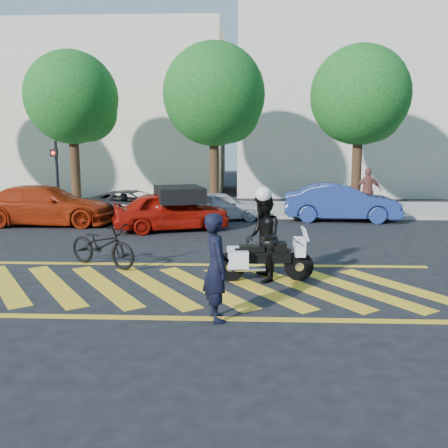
{
  "coord_description": "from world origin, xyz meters",
  "views": [
    {
      "loc": [
        1.33,
        -9.91,
        3.08
      ],
      "look_at": [
        0.85,
        2.02,
        1.05
      ],
      "focal_mm": 38.0,
      "sensor_mm": 36.0,
      "label": 1
    }
  ],
  "objects_px": {
    "parked_left": "(46,205)",
    "parked_right": "(341,202)",
    "police_motorcycle": "(263,258)",
    "bicycle": "(102,245)",
    "red_convertible": "(171,211)",
    "officer_bike": "(216,267)",
    "parked_mid_right": "(221,206)",
    "parked_mid_left": "(134,205)",
    "officer_moto": "(263,238)"
  },
  "relations": [
    {
      "from": "parked_left",
      "to": "parked_mid_right",
      "type": "bearing_deg",
      "value": -79.67
    },
    {
      "from": "parked_left",
      "to": "parked_right",
      "type": "xyz_separation_m",
      "value": [
        11.5,
        1.4,
        0.0
      ]
    },
    {
      "from": "officer_bike",
      "to": "red_convertible",
      "type": "xyz_separation_m",
      "value": [
        -2.1,
        8.73,
        -0.25
      ]
    },
    {
      "from": "bicycle",
      "to": "parked_right",
      "type": "xyz_separation_m",
      "value": [
        7.51,
        7.55,
        0.19
      ]
    },
    {
      "from": "police_motorcycle",
      "to": "parked_mid_right",
      "type": "distance_m",
      "value": 8.77
    },
    {
      "from": "parked_left",
      "to": "parked_right",
      "type": "bearing_deg",
      "value": -84.65
    },
    {
      "from": "police_motorcycle",
      "to": "red_convertible",
      "type": "relative_size",
      "value": 0.54
    },
    {
      "from": "parked_left",
      "to": "parked_mid_right",
      "type": "distance_m",
      "value": 6.78
    },
    {
      "from": "parked_mid_left",
      "to": "police_motorcycle",
      "type": "bearing_deg",
      "value": -142.5
    },
    {
      "from": "bicycle",
      "to": "red_convertible",
      "type": "distance_m",
      "value": 5.25
    },
    {
      "from": "parked_right",
      "to": "parked_mid_right",
      "type": "bearing_deg",
      "value": 93.96
    },
    {
      "from": "bicycle",
      "to": "parked_right",
      "type": "relative_size",
      "value": 0.47
    },
    {
      "from": "officer_moto",
      "to": "red_convertible",
      "type": "bearing_deg",
      "value": -158.72
    },
    {
      "from": "officer_moto",
      "to": "bicycle",
      "type": "bearing_deg",
      "value": -109.86
    },
    {
      "from": "parked_mid_right",
      "to": "parked_left",
      "type": "bearing_deg",
      "value": 94.18
    },
    {
      "from": "police_motorcycle",
      "to": "parked_left",
      "type": "bearing_deg",
      "value": 133.35
    },
    {
      "from": "police_motorcycle",
      "to": "officer_bike",
      "type": "bearing_deg",
      "value": -114.96
    },
    {
      "from": "officer_bike",
      "to": "parked_right",
      "type": "bearing_deg",
      "value": -38.71
    },
    {
      "from": "bicycle",
      "to": "red_convertible",
      "type": "relative_size",
      "value": 0.51
    },
    {
      "from": "police_motorcycle",
      "to": "parked_right",
      "type": "relative_size",
      "value": 0.49
    },
    {
      "from": "officer_bike",
      "to": "parked_left",
      "type": "relative_size",
      "value": 0.37
    },
    {
      "from": "officer_bike",
      "to": "bicycle",
      "type": "height_order",
      "value": "officer_bike"
    },
    {
      "from": "parked_mid_left",
      "to": "parked_right",
      "type": "bearing_deg",
      "value": -82.13
    },
    {
      "from": "bicycle",
      "to": "parked_mid_right",
      "type": "distance_m",
      "value": 8.0
    },
    {
      "from": "police_motorcycle",
      "to": "parked_mid_right",
      "type": "bearing_deg",
      "value": 94.56
    },
    {
      "from": "officer_moto",
      "to": "police_motorcycle",
      "type": "bearing_deg",
      "value": 75.1
    },
    {
      "from": "bicycle",
      "to": "parked_mid_right",
      "type": "bearing_deg",
      "value": 9.34
    },
    {
      "from": "parked_left",
      "to": "parked_mid_left",
      "type": "distance_m",
      "value": 3.38
    },
    {
      "from": "bicycle",
      "to": "parked_left",
      "type": "relative_size",
      "value": 0.41
    },
    {
      "from": "officer_moto",
      "to": "parked_left",
      "type": "bearing_deg",
      "value": -136.69
    },
    {
      "from": "parked_mid_left",
      "to": "parked_mid_right",
      "type": "xyz_separation_m",
      "value": [
        3.55,
        0.0,
        -0.01
      ]
    },
    {
      "from": "red_convertible",
      "to": "parked_mid_right",
      "type": "relative_size",
      "value": 1.21
    },
    {
      "from": "bicycle",
      "to": "parked_right",
      "type": "height_order",
      "value": "parked_right"
    },
    {
      "from": "parked_right",
      "to": "officer_bike",
      "type": "bearing_deg",
      "value": 162.29
    },
    {
      "from": "parked_mid_left",
      "to": "bicycle",
      "type": "bearing_deg",
      "value": -165.25
    },
    {
      "from": "red_convertible",
      "to": "parked_right",
      "type": "bearing_deg",
      "value": -87.08
    },
    {
      "from": "police_motorcycle",
      "to": "officer_moto",
      "type": "bearing_deg",
      "value": 165.1
    },
    {
      "from": "officer_bike",
      "to": "parked_mid_right",
      "type": "bearing_deg",
      "value": -14.75
    },
    {
      "from": "bicycle",
      "to": "officer_moto",
      "type": "xyz_separation_m",
      "value": [
        4.0,
        -1.1,
        0.43
      ]
    },
    {
      "from": "parked_mid_left",
      "to": "parked_right",
      "type": "height_order",
      "value": "parked_right"
    },
    {
      "from": "parked_left",
      "to": "officer_bike",
      "type": "bearing_deg",
      "value": -145.55
    },
    {
      "from": "parked_mid_right",
      "to": "parked_mid_left",
      "type": "bearing_deg",
      "value": 82.26
    },
    {
      "from": "officer_moto",
      "to": "parked_mid_left",
      "type": "xyz_separation_m",
      "value": [
        -4.91,
        8.66,
        -0.39
      ]
    },
    {
      "from": "police_motorcycle",
      "to": "parked_mid_left",
      "type": "relative_size",
      "value": 0.52
    },
    {
      "from": "red_convertible",
      "to": "parked_left",
      "type": "distance_m",
      "value": 5.08
    },
    {
      "from": "red_convertible",
      "to": "parked_right",
      "type": "height_order",
      "value": "parked_right"
    },
    {
      "from": "officer_bike",
      "to": "parked_left",
      "type": "bearing_deg",
      "value": 18.99
    },
    {
      "from": "parked_mid_right",
      "to": "police_motorcycle",
      "type": "bearing_deg",
      "value": -178.74
    },
    {
      "from": "officer_bike",
      "to": "officer_moto",
      "type": "relative_size",
      "value": 0.97
    },
    {
      "from": "red_convertible",
      "to": "parked_mid_right",
      "type": "bearing_deg",
      "value": -51.89
    }
  ]
}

